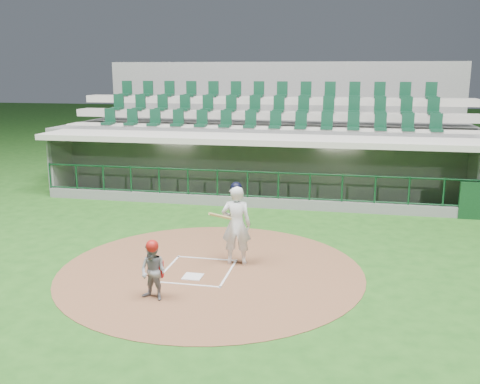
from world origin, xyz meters
name	(u,v)px	position (x,y,z in m)	size (l,w,h in m)	color
ground	(201,267)	(0.00, 0.00, 0.00)	(120.00, 120.00, 0.00)	#1C4B15
dirt_circle	(211,270)	(0.30, -0.20, 0.01)	(7.20, 7.20, 0.01)	brown
home_plate	(193,277)	(0.00, -0.70, 0.02)	(0.43, 0.43, 0.02)	silver
batter_box_chalk	(198,271)	(0.00, -0.30, 0.02)	(1.55, 1.80, 0.01)	white
dugout_structure	(258,170)	(0.04, 7.84, 0.95)	(16.40, 3.70, 3.00)	slate
seating_deck	(269,147)	(0.00, 10.91, 1.42)	(17.00, 6.72, 5.15)	slate
batter	(236,224)	(0.79, 0.38, 1.03)	(0.92, 0.91, 2.04)	white
catcher	(153,270)	(-0.44, -2.02, 0.64)	(0.68, 0.59, 1.28)	gray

